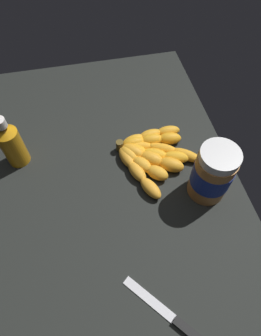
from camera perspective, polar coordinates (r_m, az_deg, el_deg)
The scene contains 5 objects.
ground_plane at distance 73.94cm, azimuth -3.25°, elevation -3.11°, with size 97.45×62.59×4.42cm, color black.
banana_bunch at distance 74.55cm, azimuth 3.98°, elevation 2.90°, with size 22.16×22.08×3.68cm.
peanut_butter_jar at distance 66.60cm, azimuth 16.21°, elevation -1.12°, with size 9.18×9.18×15.20cm.
honey_bottle at distance 75.75cm, azimuth -22.99°, elevation 4.59°, with size 5.55×5.55×15.25cm.
butter_knife at distance 61.75cm, azimuth 8.23°, elevation -27.64°, with size 15.57×13.45×1.20cm.
Camera 1 is at (37.49, -3.75, 61.42)cm, focal length 30.15 mm.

